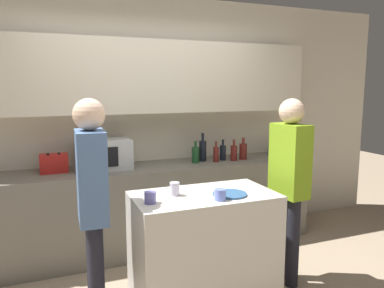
{
  "coord_description": "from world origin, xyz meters",
  "views": [
    {
      "loc": [
        -0.99,
        -2.33,
        1.72
      ],
      "look_at": [
        0.11,
        0.45,
        1.26
      ],
      "focal_mm": 35.0,
      "sensor_mm": 36.0,
      "label": 1
    }
  ],
  "objects_px": {
    "plate_on_island": "(230,194)",
    "potted_plant": "(274,139)",
    "bottle_2": "(216,154)",
    "person_center": "(289,176)",
    "bottle_5": "(243,151)",
    "cup_2": "(220,195)",
    "cup_1": "(175,189)",
    "cup_0": "(150,197)",
    "bottle_1": "(203,150)",
    "toaster": "(54,163)",
    "bottle_3": "(223,152)",
    "bottle_0": "(196,154)",
    "microwave": "(104,154)",
    "bottle_4": "(234,153)",
    "person_left": "(92,196)"
  },
  "relations": [
    {
      "from": "plate_on_island",
      "to": "potted_plant",
      "type": "bearing_deg",
      "value": 46.29
    },
    {
      "from": "bottle_2",
      "to": "person_center",
      "type": "relative_size",
      "value": 0.14
    },
    {
      "from": "bottle_5",
      "to": "cup_2",
      "type": "relative_size",
      "value": 2.95
    },
    {
      "from": "bottle_2",
      "to": "cup_2",
      "type": "relative_size",
      "value": 2.69
    },
    {
      "from": "bottle_2",
      "to": "cup_2",
      "type": "bearing_deg",
      "value": -114.04
    },
    {
      "from": "potted_plant",
      "to": "cup_1",
      "type": "relative_size",
      "value": 3.91
    },
    {
      "from": "plate_on_island",
      "to": "cup_0",
      "type": "relative_size",
      "value": 3.13
    },
    {
      "from": "plate_on_island",
      "to": "cup_1",
      "type": "xyz_separation_m",
      "value": [
        -0.39,
        0.14,
        0.04
      ]
    },
    {
      "from": "cup_2",
      "to": "bottle_1",
      "type": "bearing_deg",
      "value": 71.61
    },
    {
      "from": "toaster",
      "to": "bottle_2",
      "type": "relative_size",
      "value": 1.14
    },
    {
      "from": "bottle_1",
      "to": "cup_1",
      "type": "distance_m",
      "value": 1.41
    },
    {
      "from": "cup_1",
      "to": "bottle_3",
      "type": "bearing_deg",
      "value": 50.07
    },
    {
      "from": "bottle_0",
      "to": "plate_on_island",
      "type": "distance_m",
      "value": 1.31
    },
    {
      "from": "microwave",
      "to": "bottle_1",
      "type": "height_order",
      "value": "bottle_1"
    },
    {
      "from": "bottle_2",
      "to": "bottle_4",
      "type": "xyz_separation_m",
      "value": [
        0.22,
        -0.01,
        0.0
      ]
    },
    {
      "from": "cup_0",
      "to": "cup_2",
      "type": "xyz_separation_m",
      "value": [
        0.49,
        -0.12,
        -0.0
      ]
    },
    {
      "from": "bottle_1",
      "to": "person_left",
      "type": "xyz_separation_m",
      "value": [
        -1.34,
        -1.21,
        -0.04
      ]
    },
    {
      "from": "bottle_2",
      "to": "person_left",
      "type": "height_order",
      "value": "person_left"
    },
    {
      "from": "bottle_0",
      "to": "bottle_3",
      "type": "height_order",
      "value": "bottle_0"
    },
    {
      "from": "bottle_0",
      "to": "plate_on_island",
      "type": "height_order",
      "value": "bottle_0"
    },
    {
      "from": "bottle_1",
      "to": "microwave",
      "type": "bearing_deg",
      "value": 179.58
    },
    {
      "from": "potted_plant",
      "to": "bottle_3",
      "type": "relative_size",
      "value": 1.68
    },
    {
      "from": "person_center",
      "to": "microwave",
      "type": "bearing_deg",
      "value": 44.88
    },
    {
      "from": "plate_on_island",
      "to": "person_center",
      "type": "relative_size",
      "value": 0.16
    },
    {
      "from": "toaster",
      "to": "bottle_0",
      "type": "height_order",
      "value": "bottle_0"
    },
    {
      "from": "bottle_5",
      "to": "plate_on_island",
      "type": "xyz_separation_m",
      "value": [
        -0.82,
        -1.26,
        -0.08
      ]
    },
    {
      "from": "cup_0",
      "to": "cup_1",
      "type": "relative_size",
      "value": 0.82
    },
    {
      "from": "cup_0",
      "to": "cup_1",
      "type": "xyz_separation_m",
      "value": [
        0.22,
        0.12,
        0.01
      ]
    },
    {
      "from": "microwave",
      "to": "cup_2",
      "type": "height_order",
      "value": "microwave"
    },
    {
      "from": "bottle_4",
      "to": "person_left",
      "type": "relative_size",
      "value": 0.15
    },
    {
      "from": "bottle_0",
      "to": "bottle_1",
      "type": "bearing_deg",
      "value": 27.48
    },
    {
      "from": "microwave",
      "to": "toaster",
      "type": "bearing_deg",
      "value": 179.81
    },
    {
      "from": "bottle_2",
      "to": "person_center",
      "type": "distance_m",
      "value": 1.1
    },
    {
      "from": "potted_plant",
      "to": "cup_0",
      "type": "relative_size",
      "value": 4.76
    },
    {
      "from": "cup_1",
      "to": "cup_2",
      "type": "xyz_separation_m",
      "value": [
        0.27,
        -0.23,
        -0.01
      ]
    },
    {
      "from": "cup_1",
      "to": "bottle_2",
      "type": "bearing_deg",
      "value": 52.02
    },
    {
      "from": "plate_on_island",
      "to": "person_center",
      "type": "xyz_separation_m",
      "value": [
        0.66,
        0.17,
        0.04
      ]
    },
    {
      "from": "bottle_2",
      "to": "bottle_3",
      "type": "xyz_separation_m",
      "value": [
        0.11,
        0.06,
        0.0
      ]
    },
    {
      "from": "potted_plant",
      "to": "plate_on_island",
      "type": "xyz_separation_m",
      "value": [
        -1.29,
        -1.35,
        -0.18
      ]
    },
    {
      "from": "person_center",
      "to": "plate_on_island",
      "type": "bearing_deg",
      "value": 99.55
    },
    {
      "from": "toaster",
      "to": "plate_on_island",
      "type": "distance_m",
      "value": 1.81
    },
    {
      "from": "microwave",
      "to": "cup_0",
      "type": "xyz_separation_m",
      "value": [
        0.12,
        -1.32,
        -0.1
      ]
    },
    {
      "from": "person_center",
      "to": "bottle_3",
      "type": "bearing_deg",
      "value": -1.12
    },
    {
      "from": "toaster",
      "to": "person_center",
      "type": "bearing_deg",
      "value": -32.43
    },
    {
      "from": "plate_on_island",
      "to": "person_left",
      "type": "distance_m",
      "value": 1.0
    },
    {
      "from": "bottle_2",
      "to": "bottle_5",
      "type": "xyz_separation_m",
      "value": [
        0.35,
        0.02,
        0.01
      ]
    },
    {
      "from": "bottle_5",
      "to": "cup_0",
      "type": "xyz_separation_m",
      "value": [
        -1.43,
        -1.24,
        -0.04
      ]
    },
    {
      "from": "bottle_5",
      "to": "person_center",
      "type": "height_order",
      "value": "person_center"
    },
    {
      "from": "bottle_2",
      "to": "cup_1",
      "type": "distance_m",
      "value": 1.4
    },
    {
      "from": "cup_0",
      "to": "cup_1",
      "type": "height_order",
      "value": "cup_1"
    }
  ]
}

